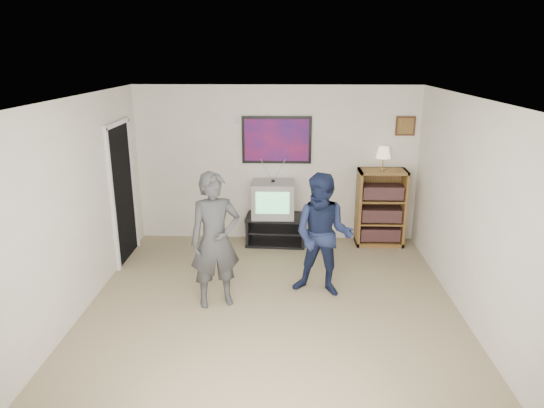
# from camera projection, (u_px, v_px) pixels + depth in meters

# --- Properties ---
(room_shell) EXTENTS (4.51, 5.00, 2.51)m
(room_shell) POSITION_uv_depth(u_px,v_px,m) (272.00, 204.00, 5.72)
(room_shell) COLOR #77674B
(room_shell) RESTS_ON ground
(media_stand) EXTENTS (0.97, 0.58, 0.47)m
(media_stand) POSITION_uv_depth(u_px,v_px,m) (276.00, 229.00, 7.82)
(media_stand) COLOR black
(media_stand) RESTS_ON room_shell
(crt_television) EXTENTS (0.66, 0.56, 0.56)m
(crt_television) POSITION_uv_depth(u_px,v_px,m) (273.00, 199.00, 7.67)
(crt_television) COLOR gray
(crt_television) RESTS_ON media_stand
(bookshelf) EXTENTS (0.74, 0.43, 1.22)m
(bookshelf) POSITION_uv_depth(u_px,v_px,m) (381.00, 207.00, 7.71)
(bookshelf) COLOR #553719
(bookshelf) RESTS_ON room_shell
(table_lamp) EXTENTS (0.23, 0.23, 0.37)m
(table_lamp) POSITION_uv_depth(u_px,v_px,m) (383.00, 158.00, 7.48)
(table_lamp) COLOR beige
(table_lamp) RESTS_ON bookshelf
(person_tall) EXTENTS (0.70, 0.58, 1.66)m
(person_tall) POSITION_uv_depth(u_px,v_px,m) (215.00, 240.00, 5.76)
(person_tall) COLOR #37373A
(person_tall) RESTS_ON room_shell
(person_short) EXTENTS (0.90, 0.78, 1.58)m
(person_short) POSITION_uv_depth(u_px,v_px,m) (323.00, 236.00, 6.03)
(person_short) COLOR #161E3E
(person_short) RESTS_ON room_shell
(controller_left) EXTENTS (0.04, 0.11, 0.03)m
(controller_left) POSITION_uv_depth(u_px,v_px,m) (218.00, 208.00, 5.85)
(controller_left) COLOR white
(controller_left) RESTS_ON person_tall
(controller_right) EXTENTS (0.08, 0.12, 0.04)m
(controller_right) POSITION_uv_depth(u_px,v_px,m) (324.00, 206.00, 6.20)
(controller_right) COLOR white
(controller_right) RESTS_ON person_short
(poster) EXTENTS (1.10, 0.03, 0.75)m
(poster) POSITION_uv_depth(u_px,v_px,m) (277.00, 140.00, 7.64)
(poster) COLOR black
(poster) RESTS_ON room_shell
(air_vent) EXTENTS (0.28, 0.02, 0.14)m
(air_vent) POSITION_uv_depth(u_px,v_px,m) (242.00, 121.00, 7.57)
(air_vent) COLOR white
(air_vent) RESTS_ON room_shell
(small_picture) EXTENTS (0.30, 0.03, 0.30)m
(small_picture) POSITION_uv_depth(u_px,v_px,m) (405.00, 126.00, 7.51)
(small_picture) COLOR #392112
(small_picture) RESTS_ON room_shell
(doorway) EXTENTS (0.03, 0.85, 2.00)m
(doorway) POSITION_uv_depth(u_px,v_px,m) (122.00, 194.00, 7.06)
(doorway) COLOR black
(doorway) RESTS_ON room_shell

